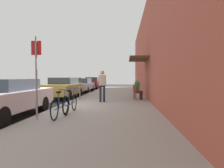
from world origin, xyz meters
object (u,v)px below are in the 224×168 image
Objects in this scene: parked_car_1 at (64,88)px; parking_meter at (80,87)px; bicycle_0 at (70,103)px; parked_car_2 at (82,85)px; parked_car_3 at (92,83)px; bicycle_1 at (60,106)px; cafe_chair_1 at (136,90)px; parked_car_4 at (99,82)px; street_sign at (36,71)px; cafe_chair_0 at (137,91)px; parked_car_0 at (5,98)px; seated_patron_0 at (138,88)px; pedestrian_standing at (102,84)px.

parked_car_1 is 3.33× the size of parking_meter.
parked_car_2 is at bearing 101.13° from bicycle_0.
bicycle_1 is (2.10, -17.88, -0.28)m from parked_car_3.
parked_car_3 reaches higher than cafe_chair_1.
cafe_chair_1 is (4.95, -18.02, -0.10)m from parked_car_4.
parking_meter is at bearing -83.19° from parked_car_3.
cafe_chair_0 is at bearing 57.79° from street_sign.
bicycle_0 is at bearing -122.88° from cafe_chair_0.
parked_car_0 is at bearing -166.33° from bicycle_0.
cafe_chair_1 is at bearing 48.98° from parked_car_0.
parked_car_1 reaches higher than parked_car_4.
parked_car_0 is 3.41× the size of seated_patron_0.
cafe_chair_0 is at bearing -68.93° from parked_car_3.
parked_car_1 is 7.24m from street_sign.
parking_meter reaches higher than cafe_chair_0.
parked_car_3 is (0.00, 17.64, 0.02)m from parked_car_0.
parked_car_4 is at bearing 104.83° from seated_patron_0.
parked_car_3 is at bearing 111.31° from seated_patron_0.
parked_car_2 is 3.33× the size of parking_meter.
parked_car_1 is at bearing 162.59° from cafe_chair_0.
pedestrian_standing is (1.52, 4.37, -0.52)m from street_sign.
parked_car_1 is at bearing 90.00° from parked_car_0.
pedestrian_standing is at bearing -41.39° from parked_car_1.
parked_car_4 is 1.69× the size of street_sign.
parked_car_1 is 5.06× the size of cafe_chair_0.
parked_car_3 reaches higher than parked_car_0.
seated_patron_0 reaches higher than bicycle_1.
parked_car_2 reaches higher than bicycle_1.
parked_car_1 reaches higher than parked_car_0.
seated_patron_0 is (0.06, 0.01, 0.19)m from cafe_chair_0.
parked_car_0 is at bearing -129.46° from pedestrian_standing.
pedestrian_standing reaches higher than parked_car_3.
parking_meter is (1.55, -1.68, 0.14)m from parked_car_1.
parked_car_1 is 4.05m from pedestrian_standing.
parked_car_0 is 3.33× the size of parking_meter.
parked_car_0 is 1.00× the size of parked_car_1.
parked_car_4 is at bearing 90.00° from parked_car_0.
bicycle_0 is at bearing -104.59° from pedestrian_standing.
street_sign is at bearing -122.58° from seated_patron_0.
bicycle_0 is 1.33× the size of seated_patron_0.
cafe_chair_0 is (2.74, 4.25, 0.14)m from bicycle_0.
parked_car_2 is 5.06× the size of cafe_chair_1.
parked_car_4 is 2.59× the size of pedestrian_standing.
bicycle_0 is at bearing -118.04° from cafe_chair_1.
parking_meter is at bearing -85.35° from parked_car_4.
parked_car_1 is at bearing 172.62° from cafe_chair_1.
parking_meter is 1.52× the size of cafe_chair_1.
parked_car_0 is 6.34m from parked_car_1.
parked_car_2 reaches higher than bicycle_0.
parked_car_1 is 5.00m from cafe_chair_1.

